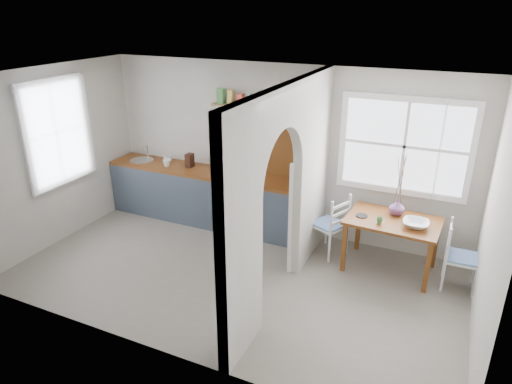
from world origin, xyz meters
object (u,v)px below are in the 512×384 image
at_px(dining_table, 390,245).
at_px(chair_right, 462,257).
at_px(chair_left, 329,224).
at_px(kettle, 301,179).
at_px(vase, 397,207).

height_order(dining_table, chair_right, chair_right).
relative_size(chair_left, kettle, 3.43).
relative_size(dining_table, vase, 5.48).
height_order(kettle, vase, kettle).
height_order(dining_table, kettle, kettle).
xyz_separation_m(dining_table, kettle, (-1.36, 0.21, 0.66)).
xyz_separation_m(dining_table, vase, (0.01, 0.18, 0.48)).
bearing_deg(chair_left, vase, 120.15).
bearing_deg(dining_table, chair_right, -1.53).
bearing_deg(vase, chair_right, -16.29).
height_order(dining_table, vase, vase).
xyz_separation_m(dining_table, chair_right, (0.88, -0.08, 0.07)).
bearing_deg(vase, kettle, 178.68).
distance_m(dining_table, kettle, 1.53).
relative_size(chair_left, vase, 4.28).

